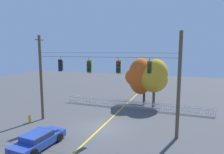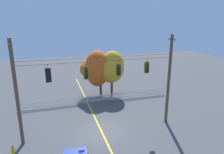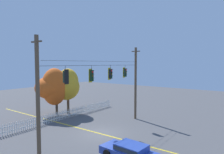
{
  "view_description": "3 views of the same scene",
  "coord_description": "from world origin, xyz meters",
  "px_view_note": "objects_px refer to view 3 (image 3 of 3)",
  "views": [
    {
      "loc": [
        6.81,
        -15.88,
        7.03
      ],
      "look_at": [
        1.16,
        -0.34,
        4.79
      ],
      "focal_mm": 31.41,
      "sensor_mm": 36.0,
      "label": 1
    },
    {
      "loc": [
        -3.84,
        -15.98,
        9.71
      ],
      "look_at": [
        0.92,
        -0.27,
        5.12
      ],
      "focal_mm": 32.64,
      "sensor_mm": 36.0,
      "label": 2
    },
    {
      "loc": [
        -14.54,
        -12.05,
        6.62
      ],
      "look_at": [
        0.85,
        -0.73,
        5.36
      ],
      "focal_mm": 32.7,
      "sensor_mm": 36.0,
      "label": 3
    }
  ],
  "objects_px": {
    "traffic_signal_eastbound_side": "(110,74)",
    "traffic_signal_northbound_primary": "(125,72)",
    "autumn_maple_near_fence": "(53,87)",
    "traffic_signal_westbound_side": "(91,76)",
    "parked_car": "(130,152)",
    "traffic_signal_northbound_secondary": "(65,77)",
    "autumn_maple_mid": "(67,85)"
  },
  "relations": [
    {
      "from": "traffic_signal_eastbound_side",
      "to": "parked_car",
      "type": "relative_size",
      "value": 0.33
    },
    {
      "from": "traffic_signal_northbound_secondary",
      "to": "autumn_maple_near_fence",
      "type": "distance_m",
      "value": 11.09
    },
    {
      "from": "traffic_signal_eastbound_side",
      "to": "autumn_maple_mid",
      "type": "xyz_separation_m",
      "value": [
        1.93,
        8.63,
        -1.83
      ]
    },
    {
      "from": "traffic_signal_westbound_side",
      "to": "traffic_signal_eastbound_side",
      "type": "relative_size",
      "value": 1.04
    },
    {
      "from": "traffic_signal_northbound_primary",
      "to": "autumn_maple_near_fence",
      "type": "xyz_separation_m",
      "value": [
        -2.54,
        9.18,
        -2.01
      ]
    },
    {
      "from": "parked_car",
      "to": "traffic_signal_eastbound_side",
      "type": "bearing_deg",
      "value": 48.32
    },
    {
      "from": "traffic_signal_eastbound_side",
      "to": "traffic_signal_northbound_primary",
      "type": "height_order",
      "value": "same"
    },
    {
      "from": "traffic_signal_northbound_secondary",
      "to": "autumn_maple_mid",
      "type": "xyz_separation_m",
      "value": [
        7.69,
        8.65,
        -1.84
      ]
    },
    {
      "from": "traffic_signal_northbound_primary",
      "to": "autumn_maple_near_fence",
      "type": "distance_m",
      "value": 9.74
    },
    {
      "from": "traffic_signal_northbound_secondary",
      "to": "traffic_signal_northbound_primary",
      "type": "bearing_deg",
      "value": 0.12
    },
    {
      "from": "autumn_maple_near_fence",
      "to": "traffic_signal_eastbound_side",
      "type": "bearing_deg",
      "value": -90.75
    },
    {
      "from": "autumn_maple_mid",
      "to": "parked_car",
      "type": "xyz_separation_m",
      "value": [
        -6.4,
        -13.65,
        -3.18
      ]
    },
    {
      "from": "parked_car",
      "to": "traffic_signal_northbound_secondary",
      "type": "bearing_deg",
      "value": 104.42
    },
    {
      "from": "traffic_signal_northbound_secondary",
      "to": "traffic_signal_eastbound_side",
      "type": "relative_size",
      "value": 0.97
    },
    {
      "from": "traffic_signal_eastbound_side",
      "to": "autumn_maple_mid",
      "type": "height_order",
      "value": "traffic_signal_eastbound_side"
    },
    {
      "from": "traffic_signal_northbound_secondary",
      "to": "parked_car",
      "type": "xyz_separation_m",
      "value": [
        1.28,
        -5.0,
        -5.02
      ]
    },
    {
      "from": "traffic_signal_westbound_side",
      "to": "autumn_maple_near_fence",
      "type": "height_order",
      "value": "traffic_signal_westbound_side"
    },
    {
      "from": "parked_car",
      "to": "autumn_maple_mid",
      "type": "bearing_deg",
      "value": 64.87
    },
    {
      "from": "traffic_signal_eastbound_side",
      "to": "autumn_maple_mid",
      "type": "distance_m",
      "value": 9.03
    },
    {
      "from": "autumn_maple_near_fence",
      "to": "parked_car",
      "type": "relative_size",
      "value": 1.4
    },
    {
      "from": "traffic_signal_northbound_secondary",
      "to": "autumn_maple_near_fence",
      "type": "bearing_deg",
      "value": 57.45
    },
    {
      "from": "traffic_signal_westbound_side",
      "to": "parked_car",
      "type": "xyz_separation_m",
      "value": [
        -1.67,
        -5.02,
        -4.97
      ]
    },
    {
      "from": "traffic_signal_westbound_side",
      "to": "traffic_signal_eastbound_side",
      "type": "xyz_separation_m",
      "value": [
        2.79,
        -0.0,
        0.05
      ]
    },
    {
      "from": "traffic_signal_westbound_side",
      "to": "autumn_maple_near_fence",
      "type": "bearing_deg",
      "value": 72.4
    },
    {
      "from": "traffic_signal_northbound_primary",
      "to": "autumn_maple_mid",
      "type": "distance_m",
      "value": 8.86
    },
    {
      "from": "autumn_maple_near_fence",
      "to": "parked_car",
      "type": "distance_m",
      "value": 15.22
    },
    {
      "from": "traffic_signal_northbound_secondary",
      "to": "parked_car",
      "type": "distance_m",
      "value": 7.2
    },
    {
      "from": "traffic_signal_eastbound_side",
      "to": "parked_car",
      "type": "distance_m",
      "value": 8.38
    },
    {
      "from": "traffic_signal_northbound_primary",
      "to": "parked_car",
      "type": "height_order",
      "value": "traffic_signal_northbound_primary"
    },
    {
      "from": "traffic_signal_northbound_primary",
      "to": "autumn_maple_near_fence",
      "type": "bearing_deg",
      "value": 105.49
    },
    {
      "from": "traffic_signal_northbound_secondary",
      "to": "traffic_signal_northbound_primary",
      "type": "height_order",
      "value": "same"
    },
    {
      "from": "traffic_signal_westbound_side",
      "to": "autumn_maple_mid",
      "type": "height_order",
      "value": "traffic_signal_westbound_side"
    }
  ]
}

